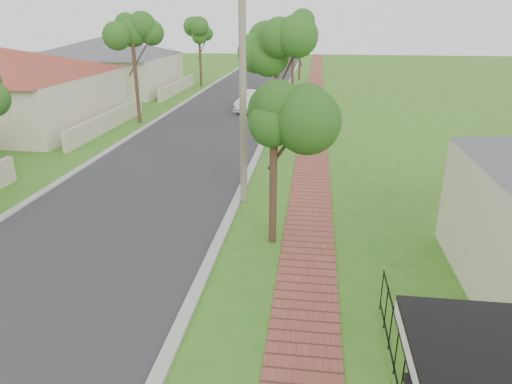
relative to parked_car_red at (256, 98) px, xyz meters
The scene contains 11 objects.
road 8.30m from the parked_car_red, 103.99° to the right, with size 7.00×120.00×0.02m, color #28282B.
kerb_right 8.22m from the parked_car_red, 78.38° to the right, with size 0.30×120.00×0.10m, color #9E9E99.
kerb_left 9.84m from the parked_car_red, 125.14° to the right, with size 0.30×120.00×0.10m, color #9E9E99.
sidewalk 9.11m from the parked_car_red, 62.10° to the right, with size 1.50×120.00×0.03m, color #98523C.
street_trees 4.43m from the parked_car_red, 147.76° to the right, with size 10.70×37.65×5.89m.
far_house_red 16.19m from the parked_car_red, 150.12° to the right, with size 15.56×15.56×4.60m.
far_house_grey 15.28m from the parked_car_red, 156.85° to the left, with size 15.56×15.56×4.60m.
parked_car_red is the anchor object (origin of this frame).
parked_car_white 1.38m from the parked_car_red, 90.00° to the right, with size 1.44×4.14×1.36m, color white.
near_tree 21.48m from the parked_car_red, 81.35° to the right, with size 1.83×1.83×4.69m.
utility_pole 18.41m from the parked_car_red, 83.98° to the right, with size 1.20×0.24×7.69m.
Camera 1 is at (3.25, -4.88, 6.11)m, focal length 32.00 mm.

